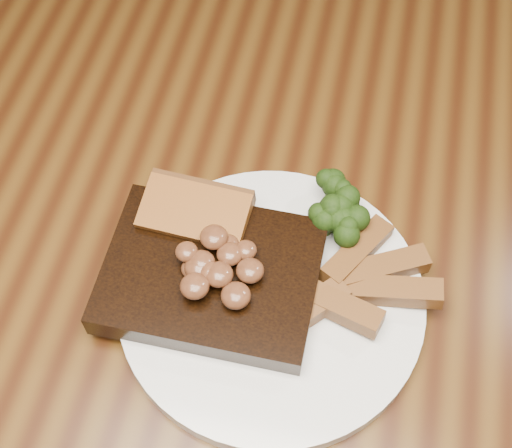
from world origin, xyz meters
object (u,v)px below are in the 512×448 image
(plate, at_px, (271,300))
(chair_far, at_px, (459,29))
(garlic_bread, at_px, (197,225))
(potato_wedges, at_px, (355,293))
(steak, at_px, (211,276))
(dining_table, at_px, (257,291))

(plate, bearing_deg, chair_far, 75.14)
(garlic_bread, bearing_deg, potato_wedges, -11.55)
(garlic_bread, bearing_deg, plate, -29.70)
(chair_far, distance_m, garlic_bread, 0.80)
(steak, xyz_separation_m, potato_wedges, (0.13, 0.01, -0.00))
(plate, distance_m, garlic_bread, 0.10)
(chair_far, relative_size, steak, 4.49)
(plate, distance_m, steak, 0.06)
(steak, height_order, garlic_bread, steak)
(dining_table, relative_size, steak, 8.68)
(plate, bearing_deg, potato_wedges, 10.02)
(dining_table, xyz_separation_m, potato_wedges, (0.10, -0.04, 0.12))
(potato_wedges, bearing_deg, dining_table, 155.83)
(potato_wedges, bearing_deg, plate, -169.98)
(chair_far, height_order, steak, chair_far)
(plate, xyz_separation_m, steak, (-0.05, 0.00, 0.02))
(dining_table, relative_size, chair_far, 1.93)
(chair_far, distance_m, potato_wedges, 0.80)
(dining_table, relative_size, potato_wedges, 14.91)
(chair_far, height_order, plate, chair_far)
(steak, distance_m, potato_wedges, 0.13)
(dining_table, distance_m, steak, 0.13)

